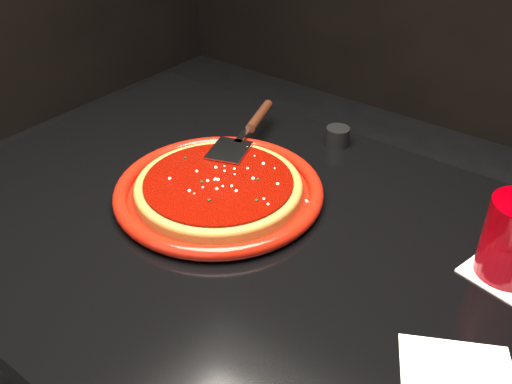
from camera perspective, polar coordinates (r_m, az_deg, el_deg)
table at (r=1.20m, az=0.38°, el=-18.48°), size 1.20×0.80×0.75m
plate at (r=1.01m, az=-3.74°, el=0.12°), size 0.38×0.38×0.03m
pizza_crust at (r=1.01m, az=-3.74°, el=0.32°), size 0.30×0.30×0.01m
pizza_crust_rim at (r=1.00m, az=-3.76°, el=0.67°), size 0.30×0.30×0.02m
pizza_sauce at (r=1.00m, az=-3.77°, el=0.92°), size 0.27×0.27×0.01m
parmesan_dusting at (r=1.00m, az=-3.79°, el=1.28°), size 0.25×0.25×0.01m
basil_flecks at (r=1.00m, az=-3.78°, el=1.23°), size 0.23×0.23×0.00m
pizza_server at (r=1.14m, az=-0.96°, el=6.17°), size 0.17×0.30×0.02m
ramekin at (r=1.18m, az=8.16°, el=5.56°), size 0.05×0.05×0.04m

